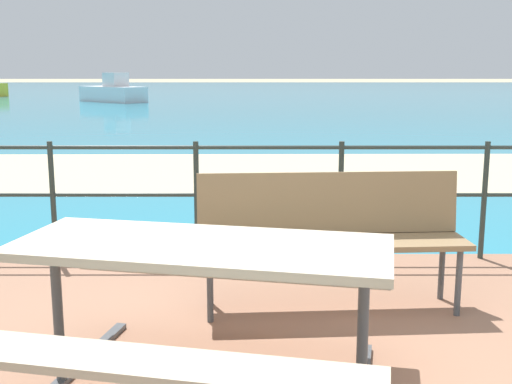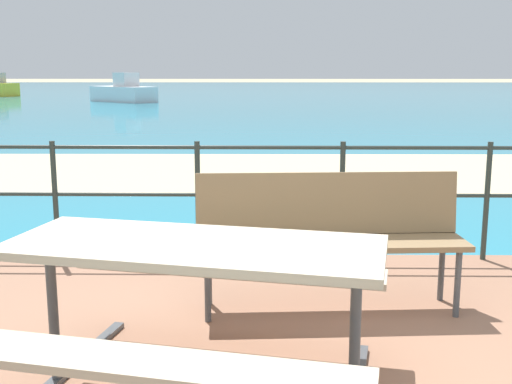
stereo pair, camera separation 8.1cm
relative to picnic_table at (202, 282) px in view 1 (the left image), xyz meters
The scene contains 6 objects.
sea_water 39.85m from the picnic_table, 89.49° to the left, with size 90.00×90.00×0.01m, color teal.
beach_strip 7.36m from the picnic_table, 87.25° to the left, with size 54.00×4.10×0.01m, color beige.
picnic_table is the anchor object (origin of this frame).
park_bench 1.44m from the picnic_table, 59.40° to the left, with size 1.76×0.53×0.88m.
railing_fence 2.35m from the picnic_table, 81.38° to the left, with size 5.94×0.04×0.98m.
boat_near 31.01m from the picnic_table, 103.35° to the left, with size 4.02×3.75×1.48m.
Camera 1 is at (-0.10, -2.62, 1.60)m, focal length 44.54 mm.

